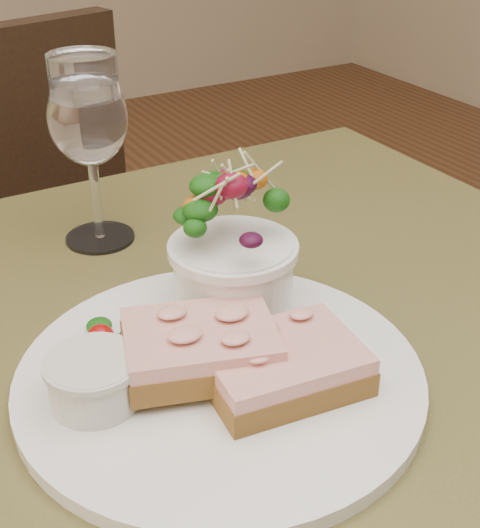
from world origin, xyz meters
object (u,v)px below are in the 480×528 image
dinner_plate (220,376)px  ramekin (94,379)px  cafe_table (248,451)px  sandwich_back (201,347)px  wine_glass (88,124)px  salad_bowl (233,245)px  sandwich_front (283,366)px

dinner_plate → ramekin: (-0.09, 0.01, 0.03)m
dinner_plate → cafe_table: bearing=26.4°
cafe_table → sandwich_back: 0.15m
wine_glass → dinner_plate: bearing=-91.3°
sandwich_back → wine_glass: bearing=103.7°
cafe_table → sandwich_back: size_ratio=6.15×
ramekin → wine_glass: size_ratio=0.36×
cafe_table → wine_glass: bearing=96.9°
sandwich_back → ramekin: (-0.08, 0.01, -0.00)m
cafe_table → salad_bowl: bearing=73.0°
dinner_plate → wine_glass: wine_glass is taller
sandwich_front → sandwich_back: bearing=144.9°
cafe_table → sandwich_front: 0.14m
cafe_table → dinner_plate: size_ratio=2.63×
ramekin → wine_glass: wine_glass is taller
salad_bowl → wine_glass: 0.21m
cafe_table → wine_glass: 0.34m
cafe_table → dinner_plate: dinner_plate is taller
sandwich_front → wine_glass: bearing=101.3°
dinner_plate → sandwich_back: size_ratio=2.34×
wine_glass → sandwich_front: bearing=-85.1°
cafe_table → dinner_plate: (-0.04, -0.02, 0.11)m
sandwich_front → ramekin: size_ratio=1.91×
ramekin → sandwich_front: bearing=-21.4°
dinner_plate → sandwich_back: sandwich_back is taller
salad_bowl → sandwich_front: bearing=-100.6°
sandwich_front → wine_glass: (-0.03, 0.30, 0.10)m
dinner_plate → sandwich_front: 0.05m
salad_bowl → cafe_table: bearing=-107.0°
cafe_table → ramekin: size_ratio=12.74×
cafe_table → salad_bowl: (0.02, 0.05, 0.17)m
salad_bowl → ramekin: bearing=-158.2°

